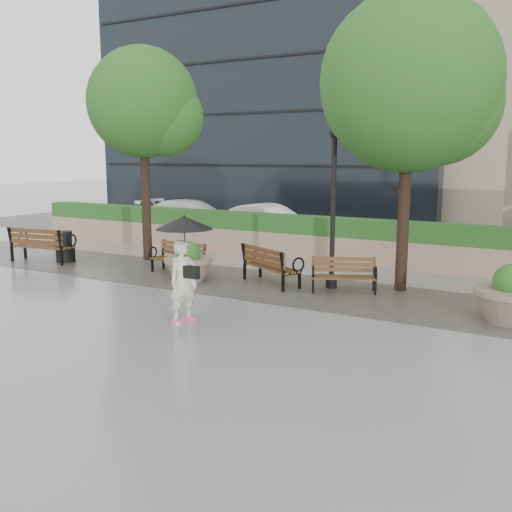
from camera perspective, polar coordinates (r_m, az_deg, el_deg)
The scene contains 17 objects.
ground at distance 11.81m, azimuth -5.20°, elevation -5.91°, with size 100.00×100.00×0.00m, color gray.
cobble_strip at distance 14.30m, azimuth 1.64°, elevation -3.03°, with size 28.00×3.20×0.01m, color #383330.
hedge_wall at distance 17.75m, azimuth 7.69°, elevation 1.62°, with size 24.00×0.80×1.35m.
asphalt_street at distance 21.58m, azimuth 11.61°, elevation 1.22°, with size 40.00×7.00×0.00m, color black.
bench_0 at distance 18.64m, azimuth -20.58°, elevation 0.38°, with size 2.07×1.07×1.06m.
bench_1 at distance 15.90m, azimuth -7.81°, elevation -0.86°, with size 1.65×0.78×0.86m.
bench_2 at distance 14.47m, azimuth 1.48°, elevation -1.73°, with size 1.91×1.43×0.96m.
bench_3 at distance 13.78m, azimuth 8.75°, elevation -2.62°, with size 1.64×1.18×0.82m.
planter_left at distance 14.92m, azimuth -6.77°, elevation -0.94°, with size 1.26×1.26×1.05m.
planter_right at distance 12.18m, azimuth 24.11°, elevation -4.05°, with size 1.40×1.40×1.17m.
trash_bin at distance 18.43m, azimuth -18.65°, elevation 0.82°, with size 0.54×0.54×0.90m, color black.
lamppost at distance 13.98m, azimuth 7.69°, elevation 3.61°, with size 0.28×0.28×3.85m.
tree_0 at distance 17.97m, azimuth -10.70°, elevation 14.44°, with size 3.41×3.31×6.45m.
tree_1 at distance 14.05m, azimuth 15.79°, elevation 15.88°, with size 4.11×4.11×6.94m.
car_left at distance 24.06m, azimuth -6.41°, elevation 3.93°, with size 1.95×4.79×1.39m, color white.
car_right at distance 22.40m, azimuth 1.29°, elevation 3.47°, with size 1.42×4.07×1.34m, color white.
pedestrian at distance 11.08m, azimuth -7.22°, elevation -0.28°, with size 1.13×1.13×2.08m.
Camera 1 is at (6.49, -9.32, 3.24)m, focal length 40.00 mm.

